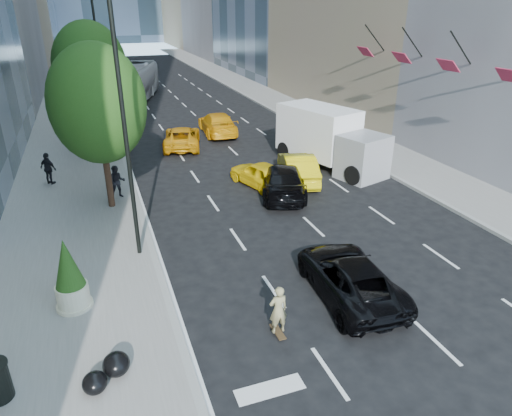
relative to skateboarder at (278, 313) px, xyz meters
name	(u,v)px	position (x,y,z in m)	size (l,w,h in m)	color
ground	(338,278)	(3.20, 2.09, -0.77)	(160.00, 160.00, 0.00)	black
sidewalk_left	(74,116)	(-5.80, 32.09, -0.70)	(6.00, 120.00, 0.15)	slate
sidewalk_right	(278,102)	(13.20, 32.09, -0.70)	(4.00, 120.00, 0.15)	slate
lamp_near	(127,106)	(-3.12, 6.09, 5.04)	(2.13, 0.22, 10.00)	black
lamp_far	(102,54)	(-3.12, 24.09, 5.04)	(2.13, 0.22, 10.00)	black
tree_near	(98,104)	(-4.00, 11.09, 4.20)	(4.20, 4.20, 7.46)	black
tree_mid	(90,68)	(-4.00, 21.09, 4.54)	(4.50, 4.50, 7.99)	black
tree_far	(88,58)	(-4.00, 34.09, 3.85)	(3.90, 3.90, 6.92)	black
traffic_signal	(95,54)	(-3.20, 42.09, 3.46)	(2.48, 0.53, 5.20)	black
facade_flags	(426,58)	(13.84, 12.09, 5.41)	(1.85, 13.30, 2.05)	black
skateboarder	(278,313)	(0.00, 0.00, 0.00)	(0.57, 0.37, 1.55)	#888055
black_sedan_lincoln	(349,277)	(3.00, 1.09, -0.08)	(2.30, 4.98, 1.38)	black
black_sedan_mercedes	(283,180)	(4.40, 10.01, 0.00)	(2.17, 5.34, 1.55)	black
taxi_a	(260,174)	(3.70, 11.47, -0.09)	(1.61, 3.99, 1.36)	yellow
taxi_b	(298,167)	(5.89, 11.51, 0.01)	(1.66, 4.77, 1.57)	#CFB70A
taxi_c	(182,137)	(1.22, 20.09, -0.08)	(2.31, 5.01, 1.39)	orange
taxi_d	(217,123)	(4.40, 22.59, 0.02)	(2.23, 5.50, 1.60)	#EB9F0C
city_bus	(133,83)	(0.00, 38.06, 0.96)	(2.91, 12.43, 3.46)	silver
box_truck	(329,138)	(8.67, 13.26, 0.95)	(4.53, 7.52, 3.39)	white
pedestrian_a	(117,182)	(-3.60, 12.08, 0.19)	(0.79, 0.62, 1.63)	black
pedestrian_b	(48,169)	(-6.87, 15.22, 0.23)	(1.00, 0.42, 1.71)	black
planter_shrub	(69,276)	(-5.65, 3.26, 0.52)	(1.00, 1.00, 2.41)	beige
garbage_bags	(108,371)	(-4.82, -0.35, -0.34)	(1.21, 1.17, 0.60)	black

